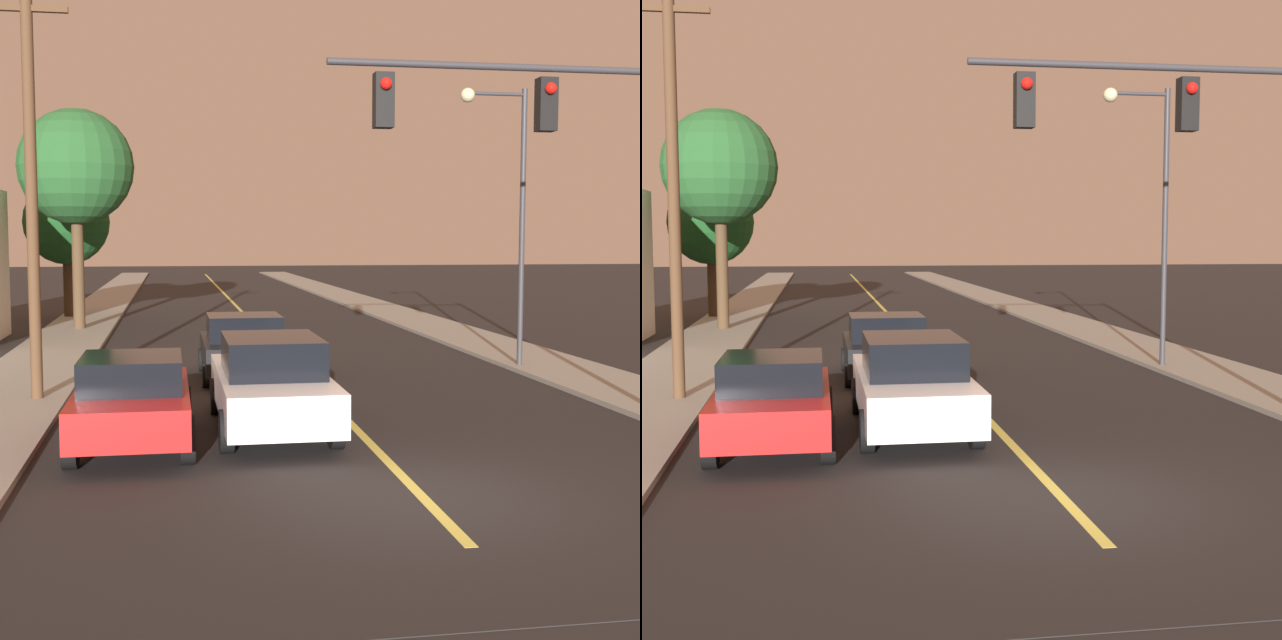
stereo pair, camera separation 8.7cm
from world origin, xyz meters
The scene contains 12 objects.
ground_plane centered at (0.00, 0.00, 0.00)m, with size 200.00×200.00×0.00m, color black.
road_surface centered at (0.00, 36.00, 0.01)m, with size 10.66×80.00×0.01m.
sidewalk_left centered at (-6.58, 36.00, 0.06)m, with size 2.50×80.00×0.12m.
sidewalk_right centered at (6.58, 36.00, 0.06)m, with size 2.50×80.00×0.12m.
car_near_lane_front centered at (-1.49, 4.35, 0.85)m, with size 1.98×5.13×1.68m.
car_near_lane_second centered at (-1.49, 10.29, 0.77)m, with size 2.08×4.07×1.56m.
car_outer_lane_front centered at (-3.84, 3.50, 0.79)m, with size 1.93×4.31×1.50m.
traffic_signal_mast centered at (3.64, 3.61, 4.76)m, with size 6.45×0.42×6.39m.
streetlamp_right centered at (5.28, 10.67, 4.62)m, with size 1.75×0.36×7.02m.
utility_pole_left centered at (-5.93, 7.67, 4.47)m, with size 1.60×0.24×8.37m.
tree_left_near centered at (-6.51, 22.22, 5.90)m, with size 4.13×4.13×7.88m.
tree_left_far centered at (-7.46, 27.45, 4.04)m, with size 3.54×3.54×5.71m.
Camera 1 is at (-3.19, -11.03, 3.37)m, focal length 50.00 mm.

